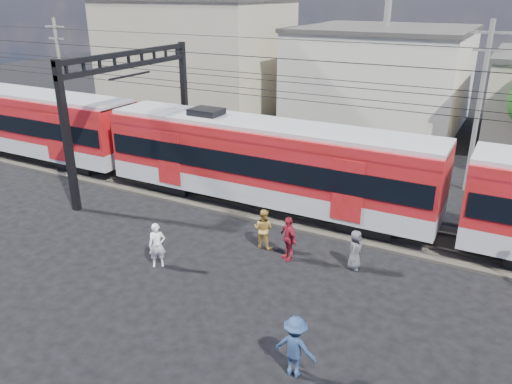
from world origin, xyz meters
TOP-DOWN VIEW (x-y plane):
  - ground at (0.00, 0.00)m, footprint 120.00×120.00m
  - track_bed at (0.00, 8.00)m, footprint 70.00×3.40m
  - rail_near at (0.00, 7.25)m, footprint 70.00×0.12m
  - rail_far at (0.00, 8.75)m, footprint 70.00×0.12m
  - commuter_train at (-2.00, 8.00)m, footprint 50.30×3.08m
  - catenary at (-8.65, 8.00)m, footprint 70.00×9.30m
  - building_west at (-17.00, 24.00)m, footprint 14.28×10.20m
  - building_midwest at (-2.00, 27.00)m, footprint 12.24×12.24m
  - utility_pole_mid at (6.00, 15.00)m, footprint 1.80×0.24m
  - utility_pole_west at (-22.00, 14.00)m, footprint 1.80×0.24m
  - pedestrian_a at (-3.22, 1.16)m, footprint 0.75×0.72m
  - pedestrian_b at (-0.41, 4.35)m, footprint 0.84×0.67m
  - pedestrian_c at (3.69, -1.69)m, footprint 1.17×0.67m
  - pedestrian_d at (0.87, 3.97)m, footprint 1.10×0.94m
  - pedestrian_e at (3.36, 4.49)m, footprint 0.52×0.77m

SIDE VIEW (x-z plane):
  - ground at x=0.00m, z-range 0.00..0.00m
  - track_bed at x=0.00m, z-range 0.00..0.12m
  - rail_near at x=0.00m, z-range 0.12..0.24m
  - rail_far at x=0.00m, z-range 0.12..0.24m
  - pedestrian_e at x=3.36m, z-range 0.00..1.55m
  - pedestrian_b at x=-0.41m, z-range 0.00..1.67m
  - pedestrian_a at x=-3.22m, z-range 0.00..1.73m
  - pedestrian_d at x=0.87m, z-range 0.00..1.78m
  - pedestrian_c at x=3.69m, z-range 0.00..1.81m
  - commuter_train at x=-2.00m, z-range 0.31..4.49m
  - building_midwest at x=-2.00m, z-range 0.01..7.31m
  - utility_pole_west at x=-22.00m, z-range 0.28..8.28m
  - utility_pole_mid at x=6.00m, z-range 0.28..8.78m
  - building_west at x=-17.00m, z-range 0.01..9.31m
  - catenary at x=-8.65m, z-range 1.38..8.89m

